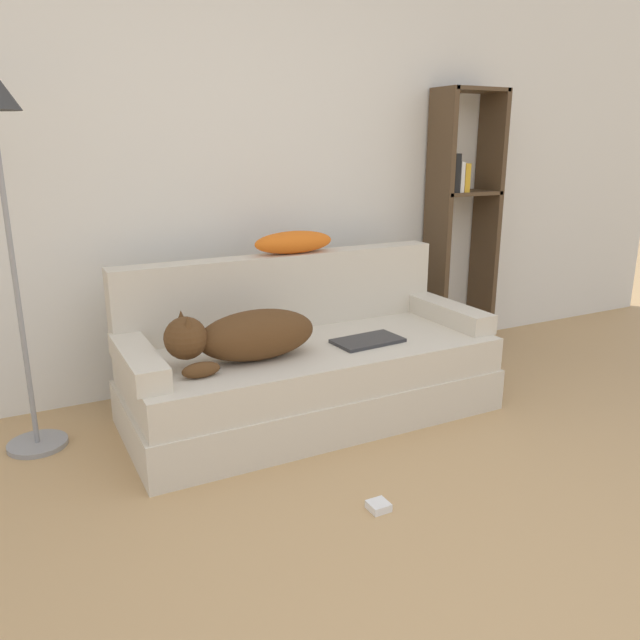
{
  "coord_description": "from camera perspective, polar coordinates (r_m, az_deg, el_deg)",
  "views": [
    {
      "loc": [
        -1.22,
        -1.03,
        1.41
      ],
      "look_at": [
        0.16,
        1.61,
        0.55
      ],
      "focal_mm": 35.0,
      "sensor_mm": 36.0,
      "label": 1
    }
  ],
  "objects": [
    {
      "name": "dog",
      "position": [
        2.95,
        -7.0,
        -1.44
      ],
      "size": [
        0.73,
        0.28,
        0.27
      ],
      "color": "#513319",
      "rests_on": "couch"
    },
    {
      "name": "power_adapter",
      "position": [
        2.59,
        5.37,
        -16.58
      ],
      "size": [
        0.08,
        0.08,
        0.03
      ],
      "color": "white",
      "rests_on": "ground_plane"
    },
    {
      "name": "wall_back",
      "position": [
        3.7,
        -8.59,
        14.94
      ],
      "size": [
        7.38,
        0.06,
        2.7
      ],
      "color": "silver",
      "rests_on": "ground_plane"
    },
    {
      "name": "couch",
      "position": [
        3.3,
        -0.77,
        -5.52
      ],
      "size": [
        1.92,
        0.84,
        0.4
      ],
      "color": "beige",
      "rests_on": "ground_plane"
    },
    {
      "name": "throw_pillow",
      "position": [
        3.45,
        -2.42,
        7.12
      ],
      "size": [
        0.46,
        0.17,
        0.12
      ],
      "color": "orange",
      "rests_on": "couch_backrest"
    },
    {
      "name": "couch_arm_right",
      "position": [
        3.68,
        11.62,
        0.66
      ],
      "size": [
        0.15,
        0.65,
        0.11
      ],
      "color": "beige",
      "rests_on": "couch"
    },
    {
      "name": "couch_arm_left",
      "position": [
        2.94,
        -16.32,
        -3.58
      ],
      "size": [
        0.15,
        0.65,
        0.11
      ],
      "color": "beige",
      "rests_on": "couch"
    },
    {
      "name": "laptop",
      "position": [
        3.25,
        4.38,
        -1.9
      ],
      "size": [
        0.37,
        0.23,
        0.02
      ],
      "rotation": [
        0.0,
        0.0,
        0.07
      ],
      "color": "#2D2D30",
      "rests_on": "couch"
    },
    {
      "name": "couch_backrest",
      "position": [
        3.48,
        -3.39,
        2.67
      ],
      "size": [
        1.88,
        0.15,
        0.41
      ],
      "color": "beige",
      "rests_on": "couch"
    },
    {
      "name": "bookshelf",
      "position": [
        4.36,
        12.86,
        9.9
      ],
      "size": [
        0.46,
        0.26,
        1.74
      ],
      "color": "#4C3823",
      "rests_on": "ground_plane"
    }
  ]
}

